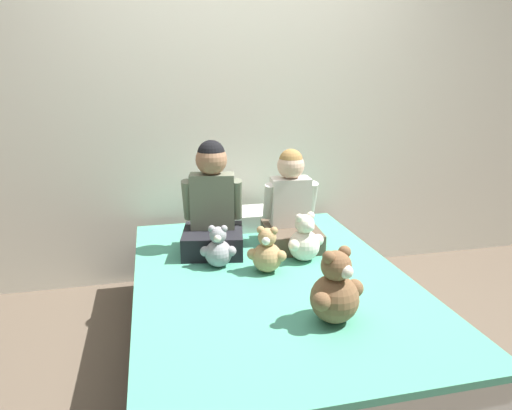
{
  "coord_description": "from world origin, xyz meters",
  "views": [
    {
      "loc": [
        -0.56,
        -2.06,
        1.45
      ],
      "look_at": [
        0.0,
        0.34,
        0.73
      ],
      "focal_mm": 32.0,
      "sensor_mm": 36.0,
      "label": 1
    }
  ],
  "objects_px": {
    "child_on_right": "(291,208)",
    "teddy_bear_between_children": "(267,253)",
    "teddy_bear_at_foot_of_bed": "(335,291)",
    "child_on_left": "(212,207)",
    "teddy_bear_held_by_left_child": "(218,249)",
    "teddy_bear_held_by_right_child": "(304,241)",
    "bed": "(271,316)",
    "pillow_at_headboard": "(241,219)"
  },
  "relations": [
    {
      "from": "teddy_bear_held_by_right_child",
      "to": "teddy_bear_at_foot_of_bed",
      "type": "xyz_separation_m",
      "value": [
        -0.09,
        -0.64,
        0.02
      ]
    },
    {
      "from": "child_on_left",
      "to": "child_on_right",
      "type": "bearing_deg",
      "value": 10.65
    },
    {
      "from": "teddy_bear_at_foot_of_bed",
      "to": "pillow_at_headboard",
      "type": "xyz_separation_m",
      "value": [
        -0.14,
        1.28,
        -0.08
      ]
    },
    {
      "from": "teddy_bear_at_foot_of_bed",
      "to": "child_on_left",
      "type": "bearing_deg",
      "value": 88.52
    },
    {
      "from": "teddy_bear_at_foot_of_bed",
      "to": "pillow_at_headboard",
      "type": "relative_size",
      "value": 0.65
    },
    {
      "from": "child_on_right",
      "to": "teddy_bear_held_by_right_child",
      "type": "height_order",
      "value": "child_on_right"
    },
    {
      "from": "child_on_right",
      "to": "teddy_bear_held_by_right_child",
      "type": "distance_m",
      "value": 0.29
    },
    {
      "from": "child_on_left",
      "to": "teddy_bear_held_by_right_child",
      "type": "bearing_deg",
      "value": -19.09
    },
    {
      "from": "teddy_bear_held_by_right_child",
      "to": "teddy_bear_between_children",
      "type": "bearing_deg",
      "value": -175.72
    },
    {
      "from": "pillow_at_headboard",
      "to": "teddy_bear_held_by_left_child",
      "type": "bearing_deg",
      "value": -111.61
    },
    {
      "from": "teddy_bear_held_by_left_child",
      "to": "teddy_bear_at_foot_of_bed",
      "type": "relative_size",
      "value": 0.71
    },
    {
      "from": "child_on_left",
      "to": "teddy_bear_at_foot_of_bed",
      "type": "relative_size",
      "value": 1.98
    },
    {
      "from": "teddy_bear_held_by_left_child",
      "to": "teddy_bear_held_by_right_child",
      "type": "height_order",
      "value": "teddy_bear_held_by_right_child"
    },
    {
      "from": "bed",
      "to": "pillow_at_headboard",
      "type": "xyz_separation_m",
      "value": [
        0.0,
        0.79,
        0.28
      ]
    },
    {
      "from": "bed",
      "to": "child_on_left",
      "type": "height_order",
      "value": "child_on_left"
    },
    {
      "from": "teddy_bear_held_by_right_child",
      "to": "teddy_bear_at_foot_of_bed",
      "type": "bearing_deg",
      "value": -116.33
    },
    {
      "from": "teddy_bear_held_by_right_child",
      "to": "teddy_bear_between_children",
      "type": "distance_m",
      "value": 0.26
    },
    {
      "from": "child_on_right",
      "to": "teddy_bear_between_children",
      "type": "xyz_separation_m",
      "value": [
        -0.24,
        -0.37,
        -0.12
      ]
    },
    {
      "from": "teddy_bear_held_by_left_child",
      "to": "teddy_bear_between_children",
      "type": "xyz_separation_m",
      "value": [
        0.24,
        -0.12,
        0.01
      ]
    },
    {
      "from": "teddy_bear_held_by_left_child",
      "to": "teddy_bear_held_by_right_child",
      "type": "distance_m",
      "value": 0.47
    },
    {
      "from": "teddy_bear_between_children",
      "to": "pillow_at_headboard",
      "type": "distance_m",
      "value": 0.74
    },
    {
      "from": "child_on_left",
      "to": "child_on_right",
      "type": "distance_m",
      "value": 0.47
    },
    {
      "from": "pillow_at_headboard",
      "to": "child_on_left",
      "type": "bearing_deg",
      "value": -122.43
    },
    {
      "from": "bed",
      "to": "child_on_right",
      "type": "relative_size",
      "value": 3.37
    },
    {
      "from": "child_on_right",
      "to": "teddy_bear_between_children",
      "type": "relative_size",
      "value": 2.33
    },
    {
      "from": "child_on_left",
      "to": "teddy_bear_at_foot_of_bed",
      "type": "distance_m",
      "value": 0.99
    },
    {
      "from": "teddy_bear_at_foot_of_bed",
      "to": "pillow_at_headboard",
      "type": "distance_m",
      "value": 1.29
    },
    {
      "from": "child_on_left",
      "to": "pillow_at_headboard",
      "type": "height_order",
      "value": "child_on_left"
    },
    {
      "from": "child_on_left",
      "to": "teddy_bear_at_foot_of_bed",
      "type": "xyz_separation_m",
      "value": [
        0.38,
        -0.9,
        -0.13
      ]
    },
    {
      "from": "child_on_right",
      "to": "teddy_bear_held_by_left_child",
      "type": "distance_m",
      "value": 0.55
    },
    {
      "from": "child_on_right",
      "to": "teddy_bear_held_by_left_child",
      "type": "relative_size",
      "value": 2.49
    },
    {
      "from": "teddy_bear_between_children",
      "to": "teddy_bear_at_foot_of_bed",
      "type": "relative_size",
      "value": 0.76
    },
    {
      "from": "teddy_bear_held_by_left_child",
      "to": "teddy_bear_between_children",
      "type": "distance_m",
      "value": 0.27
    },
    {
      "from": "pillow_at_headboard",
      "to": "child_on_right",
      "type": "bearing_deg",
      "value": -57.86
    },
    {
      "from": "bed",
      "to": "teddy_bear_held_by_left_child",
      "type": "bearing_deg",
      "value": 142.95
    },
    {
      "from": "bed",
      "to": "teddy_bear_at_foot_of_bed",
      "type": "xyz_separation_m",
      "value": [
        0.14,
        -0.48,
        0.36
      ]
    },
    {
      "from": "bed",
      "to": "teddy_bear_held_by_right_child",
      "type": "bearing_deg",
      "value": 34.83
    },
    {
      "from": "bed",
      "to": "teddy_bear_held_by_right_child",
      "type": "xyz_separation_m",
      "value": [
        0.23,
        0.16,
        0.34
      ]
    },
    {
      "from": "bed",
      "to": "teddy_bear_held_by_right_child",
      "type": "height_order",
      "value": "teddy_bear_held_by_right_child"
    },
    {
      "from": "teddy_bear_held_by_left_child",
      "to": "bed",
      "type": "bearing_deg",
      "value": -25.02
    },
    {
      "from": "child_on_left",
      "to": "teddy_bear_at_foot_of_bed",
      "type": "height_order",
      "value": "child_on_left"
    },
    {
      "from": "child_on_right",
      "to": "teddy_bear_held_by_left_child",
      "type": "bearing_deg",
      "value": -148.51
    }
  ]
}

